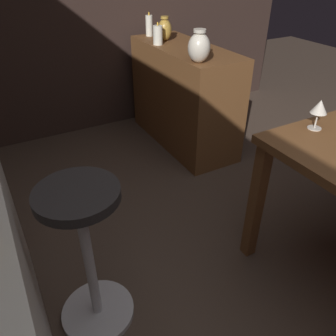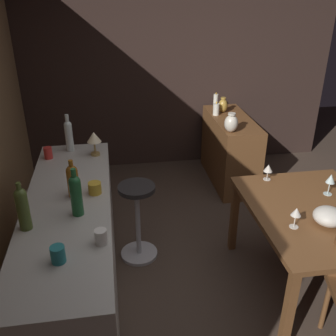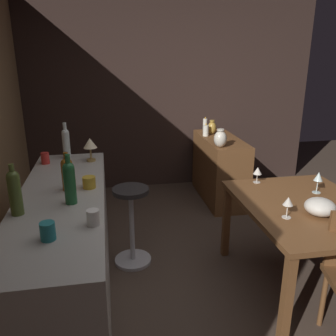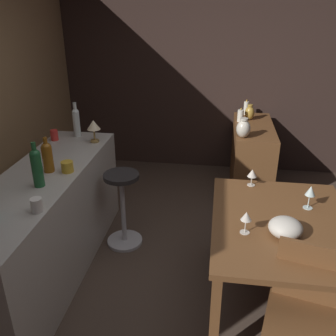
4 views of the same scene
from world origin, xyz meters
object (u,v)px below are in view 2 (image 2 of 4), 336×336
object	(u,v)px
pillar_candle_tall	(216,101)
wine_bottle_green	(76,193)
cup_white	(101,237)
bar_stool	(138,220)
wine_bottle_olive	(23,207)
dining_table	(315,220)
pillar_candle_short	(216,109)
wine_bottle_amber	(73,180)
vase_brass	(223,105)
counter_lamp	(94,139)
wine_glass_left	(268,169)
fruit_bowl	(329,216)
sideboard_cabinet	(230,150)
vase_ceramic_ivory	(231,123)
wine_glass_right	(296,213)
wine_bottle_clear	(69,134)
cup_mustard	(95,188)
wine_glass_center	(331,179)
cup_teal	(58,254)

from	to	relation	value
pillar_candle_tall	wine_bottle_green	bearing A→B (deg)	146.19
cup_white	pillar_candle_tall	bearing A→B (deg)	-27.96
bar_stool	wine_bottle_olive	world-z (taller)	wine_bottle_olive
dining_table	pillar_candle_short	bearing A→B (deg)	6.35
wine_bottle_amber	vase_brass	size ratio (longest dim) A/B	1.52
vase_brass	counter_lamp	bearing A→B (deg)	128.69
wine_glass_left	wine_bottle_olive	bearing A→B (deg)	109.49
dining_table	fruit_bowl	xyz separation A→B (m)	(-0.18, 0.02, 0.15)
sideboard_cabinet	vase_ceramic_ivory	distance (m)	0.68
dining_table	wine_glass_right	size ratio (longest dim) A/B	7.95
vase_ceramic_ivory	wine_bottle_clear	bearing A→B (deg)	104.39
dining_table	cup_mustard	xyz separation A→B (m)	(0.24, 1.64, 0.29)
bar_stool	wine_bottle_amber	world-z (taller)	wine_bottle_amber
wine_glass_left	wine_bottle_olive	xyz separation A→B (m)	(-0.66, 1.87, 0.21)
cup_white	pillar_candle_short	world-z (taller)	cup_white
wine_bottle_olive	wine_bottle_amber	distance (m)	0.45
wine_bottle_green	vase_brass	bearing A→B (deg)	-36.94
dining_table	fruit_bowl	world-z (taller)	fruit_bowl
wine_bottle_clear	pillar_candle_short	bearing A→B (deg)	-58.83
wine_glass_center	cup_teal	distance (m)	2.15
wine_bottle_green	wine_bottle_clear	world-z (taller)	wine_bottle_clear
cup_mustard	sideboard_cabinet	bearing A→B (deg)	-43.36
sideboard_cabinet	fruit_bowl	xyz separation A→B (m)	(-2.08, -0.05, 0.39)
sideboard_cabinet	wine_bottle_olive	bearing A→B (deg)	135.68
wine_glass_right	counter_lamp	distance (m)	1.77
dining_table	wine_bottle_olive	distance (m)	2.10
fruit_bowl	wine_bottle_amber	distance (m)	1.83
bar_stool	pillar_candle_short	bearing A→B (deg)	-36.87
wine_glass_center	cup_white	xyz separation A→B (m)	(-0.57, 1.80, 0.07)
wine_bottle_olive	pillar_candle_short	bearing A→B (deg)	-39.93
wine_bottle_olive	wine_bottle_amber	size ratio (longest dim) A/B	1.15
wine_bottle_amber	wine_bottle_clear	xyz separation A→B (m)	(0.83, 0.08, 0.02)
counter_lamp	wine_bottle_green	bearing A→B (deg)	173.79
wine_bottle_amber	counter_lamp	xyz separation A→B (m)	(0.70, -0.14, 0.02)
wine_glass_center	vase_ceramic_ivory	bearing A→B (deg)	18.47
wine_glass_right	pillar_candle_short	size ratio (longest dim) A/B	0.94
sideboard_cabinet	wine_bottle_amber	distance (m)	2.48
cup_mustard	wine_bottle_green	bearing A→B (deg)	157.62
fruit_bowl	vase_ceramic_ivory	distance (m)	1.67
bar_stool	fruit_bowl	size ratio (longest dim) A/B	3.36
wine_glass_right	cup_teal	world-z (taller)	cup_teal
bar_stool	cup_white	distance (m)	1.15
wine_bottle_clear	counter_lamp	distance (m)	0.26
dining_table	wine_glass_right	bearing A→B (deg)	122.90
pillar_candle_tall	wine_glass_right	bearing A→B (deg)	177.27
pillar_candle_short	vase_ceramic_ivory	distance (m)	0.57
counter_lamp	pillar_candle_tall	world-z (taller)	counter_lamp
sideboard_cabinet	wine_glass_left	world-z (taller)	wine_glass_left
cup_mustard	counter_lamp	distance (m)	0.69
sideboard_cabinet	cup_white	xyz separation A→B (m)	(-2.26, 1.53, 0.54)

